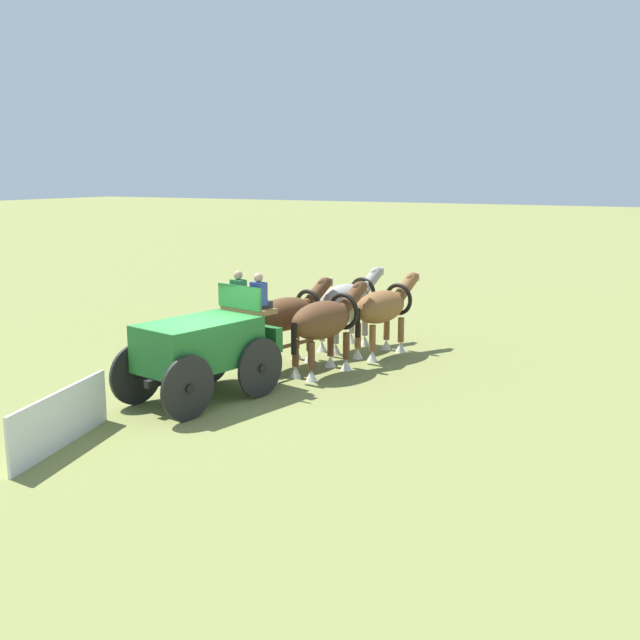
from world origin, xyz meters
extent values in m
plane|color=olive|center=(0.00, 0.00, 0.00)|extent=(220.00, 220.00, 0.00)
cube|color=#236B2D|center=(0.00, 0.00, 1.33)|extent=(2.96, 2.06, 1.07)
cube|color=brown|center=(1.57, -0.31, 1.90)|extent=(0.82, 1.49, 0.12)
cube|color=#236B2D|center=(1.96, -0.39, 1.15)|extent=(0.48, 1.27, 0.60)
cube|color=#236B2D|center=(1.28, -0.25, 2.24)|extent=(0.33, 1.39, 0.55)
cube|color=black|center=(0.00, 0.00, 0.70)|extent=(2.95, 0.74, 0.16)
cylinder|color=black|center=(1.23, 0.65, 0.70)|extent=(1.39, 0.35, 1.40)
cylinder|color=black|center=(1.23, 0.65, 0.70)|extent=(0.23, 0.22, 0.20)
cylinder|color=black|center=(0.89, -1.07, 0.70)|extent=(1.39, 0.35, 1.40)
cylinder|color=black|center=(0.89, -1.07, 0.70)|extent=(0.23, 0.22, 0.20)
cylinder|color=black|center=(-0.89, 1.07, 0.70)|extent=(1.39, 0.35, 1.40)
cylinder|color=black|center=(-0.89, 1.07, 0.70)|extent=(0.23, 0.22, 0.20)
cylinder|color=black|center=(-1.23, -0.65, 0.70)|extent=(1.39, 0.35, 1.40)
cylinder|color=black|center=(-1.23, -0.65, 0.70)|extent=(0.23, 0.22, 0.20)
cylinder|color=brown|center=(2.60, -0.52, 0.75)|extent=(2.57, 0.61, 0.10)
cube|color=#BCB293|center=(1.76, 0.00, 2.04)|extent=(0.45, 0.39, 0.16)
cube|color=#338C4C|center=(1.64, 0.02, 2.32)|extent=(0.31, 0.40, 0.55)
sphere|color=tan|center=(1.64, 0.02, 2.70)|extent=(0.22, 0.22, 0.22)
cube|color=#2D2D33|center=(1.62, -0.67, 2.04)|extent=(0.45, 0.39, 0.16)
cube|color=#334C99|center=(1.51, -0.65, 2.32)|extent=(0.31, 0.40, 0.55)
sphere|color=tan|center=(1.51, -0.65, 2.70)|extent=(0.22, 0.22, 0.22)
ellipsoid|color=brown|center=(3.61, -0.06, 1.41)|extent=(2.31, 1.30, 0.89)
cylinder|color=brown|center=(4.41, 0.04, 0.67)|extent=(0.18, 0.18, 0.72)
cone|color=silver|center=(4.41, 0.04, 0.16)|extent=(0.30, 0.30, 0.31)
cylinder|color=brown|center=(4.31, -0.45, 0.67)|extent=(0.18, 0.18, 0.72)
cone|color=silver|center=(4.31, -0.45, 0.16)|extent=(0.30, 0.30, 0.31)
cylinder|color=brown|center=(2.91, 0.33, 0.67)|extent=(0.18, 0.18, 0.72)
cone|color=silver|center=(2.91, 0.33, 0.16)|extent=(0.30, 0.30, 0.31)
cylinder|color=brown|center=(2.82, -0.15, 0.67)|extent=(0.18, 0.18, 0.72)
cone|color=silver|center=(2.82, -0.15, 0.16)|extent=(0.30, 0.30, 0.31)
cylinder|color=brown|center=(4.93, -0.32, 1.81)|extent=(1.00, 0.54, 0.81)
ellipsoid|color=brown|center=(5.29, -0.39, 2.06)|extent=(0.64, 0.37, 0.32)
cube|color=silver|center=(5.57, -0.45, 2.06)|extent=(0.08, 0.11, 0.24)
torus|color=black|center=(4.57, -0.25, 1.51)|extent=(0.30, 0.93, 0.92)
cylinder|color=black|center=(2.50, 0.17, 1.11)|extent=(0.14, 0.14, 0.80)
ellipsoid|color=brown|center=(3.36, -1.33, 1.42)|extent=(2.17, 1.35, 0.97)
cylinder|color=brown|center=(4.10, -1.21, 0.66)|extent=(0.18, 0.18, 0.71)
cone|color=silver|center=(4.10, -1.21, 0.15)|extent=(0.30, 0.30, 0.30)
cylinder|color=brown|center=(4.00, -1.73, 0.66)|extent=(0.18, 0.18, 0.71)
cone|color=silver|center=(4.00, -1.73, 0.15)|extent=(0.30, 0.30, 0.30)
cylinder|color=brown|center=(2.72, -0.93, 0.66)|extent=(0.18, 0.18, 0.71)
cone|color=silver|center=(2.72, -0.93, 0.15)|extent=(0.30, 0.30, 0.30)
cylinder|color=brown|center=(2.61, -1.46, 0.66)|extent=(0.18, 0.18, 0.71)
cone|color=silver|center=(2.61, -1.46, 0.15)|extent=(0.30, 0.30, 0.30)
cylinder|color=brown|center=(4.61, -1.58, 1.83)|extent=(1.00, 0.54, 0.81)
ellipsoid|color=brown|center=(4.97, -1.65, 2.08)|extent=(0.64, 0.37, 0.32)
cube|color=silver|center=(5.25, -1.71, 2.08)|extent=(0.08, 0.11, 0.24)
torus|color=black|center=(4.25, -1.51, 1.52)|extent=(0.31, 1.00, 1.00)
cylinder|color=black|center=(2.32, -1.12, 1.12)|extent=(0.14, 0.14, 0.80)
ellipsoid|color=#9E998E|center=(6.16, -0.56, 1.46)|extent=(2.14, 1.31, 0.93)
cylinder|color=#9E998E|center=(6.90, -0.45, 0.69)|extent=(0.18, 0.18, 0.75)
cone|color=silver|center=(6.90, -0.45, 0.16)|extent=(0.30, 0.30, 0.32)
cylinder|color=#9E998E|center=(6.80, -0.95, 0.69)|extent=(0.18, 0.18, 0.75)
cone|color=silver|center=(6.80, -0.95, 0.16)|extent=(0.30, 0.30, 0.32)
cylinder|color=#9E998E|center=(5.53, -0.18, 0.69)|extent=(0.18, 0.18, 0.75)
cone|color=silver|center=(5.53, -0.18, 0.16)|extent=(0.30, 0.30, 0.32)
cylinder|color=#9E998E|center=(5.43, -0.68, 0.69)|extent=(0.18, 0.18, 0.75)
cone|color=silver|center=(5.43, -0.68, 0.16)|extent=(0.30, 0.30, 0.32)
cylinder|color=#9E998E|center=(7.41, -0.81, 1.86)|extent=(1.00, 0.54, 0.81)
ellipsoid|color=#9E998E|center=(7.77, -0.88, 2.12)|extent=(0.64, 0.37, 0.32)
cube|color=silver|center=(8.04, -0.94, 2.12)|extent=(0.08, 0.11, 0.24)
torus|color=black|center=(7.04, -0.74, 1.56)|extent=(0.30, 0.96, 0.96)
cylinder|color=black|center=(5.13, -0.36, 1.16)|extent=(0.14, 0.14, 0.80)
ellipsoid|color=brown|center=(5.91, -1.84, 1.41)|extent=(2.14, 1.29, 0.92)
cylinder|color=brown|center=(6.65, -1.73, 0.66)|extent=(0.18, 0.18, 0.71)
cone|color=silver|center=(6.65, -1.73, 0.15)|extent=(0.30, 0.30, 0.31)
cylinder|color=brown|center=(6.55, -2.22, 0.66)|extent=(0.18, 0.18, 0.71)
cone|color=silver|center=(6.55, -2.22, 0.15)|extent=(0.30, 0.30, 0.31)
cylinder|color=brown|center=(5.27, -1.45, 0.66)|extent=(0.18, 0.18, 0.71)
cone|color=silver|center=(5.27, -1.45, 0.15)|extent=(0.30, 0.30, 0.31)
cylinder|color=brown|center=(5.17, -1.95, 0.66)|extent=(0.18, 0.18, 0.71)
cone|color=silver|center=(5.17, -1.95, 0.15)|extent=(0.30, 0.30, 0.31)
cylinder|color=brown|center=(7.15, -2.09, 1.80)|extent=(1.00, 0.54, 0.81)
ellipsoid|color=brown|center=(7.52, -2.16, 2.06)|extent=(0.64, 0.37, 0.32)
cube|color=silver|center=(7.79, -2.21, 2.06)|extent=(0.08, 0.11, 0.24)
torus|color=black|center=(6.79, -2.01, 1.51)|extent=(0.30, 0.95, 0.94)
cylinder|color=black|center=(4.88, -1.63, 1.11)|extent=(0.14, 0.14, 0.80)
cube|color=silver|center=(-3.62, 0.48, 0.55)|extent=(3.11, 0.88, 1.10)
camera|label=1|loc=(-13.07, -10.28, 5.13)|focal=41.83mm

